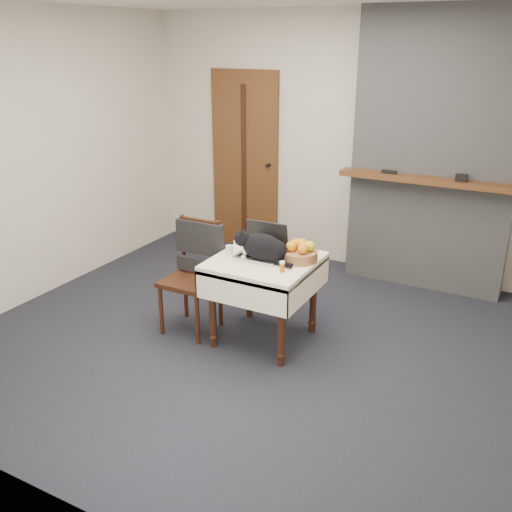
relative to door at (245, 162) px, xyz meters
The scene contains 12 objects.
ground 2.52m from the door, 58.72° to the right, with size 4.50×4.50×0.00m, color black.
room_shell 2.07m from the door, 51.56° to the right, with size 4.52×4.01×2.61m.
door is the anchor object (origin of this frame).
chimney 2.12m from the door, ahead, with size 1.62×0.48×2.60m.
side_table 2.31m from the door, 57.03° to the right, with size 0.78×0.78×0.70m.
laptop 2.20m from the door, 57.22° to the right, with size 0.36×0.31×0.26m.
cat 2.31m from the door, 57.24° to the right, with size 0.52×0.25×0.25m.
cream_jar 2.16m from the door, 64.19° to the right, with size 0.06×0.06×0.07m, color silver.
pill_bottle 2.55m from the door, 54.66° to the right, with size 0.04×0.04×0.08m.
fruit_basket 2.34m from the door, 50.37° to the right, with size 0.28×0.28×0.16m.
desk_clutter 2.37m from the door, 53.67° to the right, with size 0.15×0.02×0.01m, color black.
chair 2.09m from the door, 72.29° to the right, with size 0.44×0.42×0.94m.
Camera 1 is at (1.93, -3.61, 2.31)m, focal length 40.00 mm.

